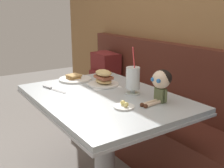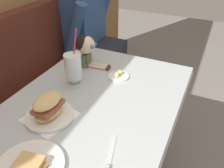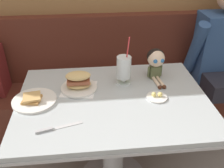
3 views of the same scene
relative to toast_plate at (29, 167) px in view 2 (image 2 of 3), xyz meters
The scene contains 9 objects.
booth_bench 0.87m from the toast_plate, 53.77° to the left, with size 2.60×0.48×1.00m.
diner_table 0.50m from the toast_plate, ahead, with size 1.11×0.81×0.74m.
toast_plate is the anchor object (origin of this frame).
milkshake_glass 0.56m from the toast_plate, 16.04° to the left, with size 0.10×0.10×0.32m.
sandwich_plate 0.28m from the toast_plate, 22.81° to the left, with size 0.23×0.23×0.12m.
butter_saucer 0.70m from the toast_plate, ahead, with size 0.12×0.12×0.04m.
butter_knife 0.28m from the toast_plate, 64.28° to the right, with size 0.23×0.08×0.01m.
seated_doll 0.78m from the toast_plate, 14.88° to the left, with size 0.12×0.22×0.20m.
diner_patron 1.51m from the toast_plate, 22.10° to the left, with size 0.55×0.48×0.81m.
Camera 2 is at (-0.79, -0.29, 1.45)m, focal length 36.94 mm.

